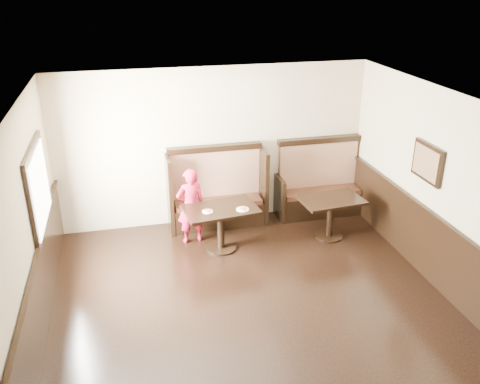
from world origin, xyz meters
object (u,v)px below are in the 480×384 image
object	(u,v)px
booth_main	(217,197)
booth_neighbor	(319,189)
child	(191,206)
table_neighbor	(331,208)
table_main	(221,218)

from	to	relation	value
booth_main	booth_neighbor	bearing A→B (deg)	-0.05
child	table_neighbor	bearing A→B (deg)	161.67
booth_neighbor	child	bearing A→B (deg)	-167.31
table_main	child	distance (m)	0.57
table_main	table_neighbor	bearing A→B (deg)	-7.65
booth_neighbor	table_neighbor	size ratio (longest dim) A/B	1.51
booth_neighbor	table_neighbor	distance (m)	0.97
booth_neighbor	table_main	bearing A→B (deg)	-155.81
table_neighbor	booth_main	bearing A→B (deg)	146.57
booth_neighbor	table_main	xyz separation A→B (m)	(-2.07, -0.93, 0.09)
booth_main	table_main	size ratio (longest dim) A/B	1.41
child	booth_neighbor	bearing A→B (deg)	-176.08
table_neighbor	child	xyz separation A→B (m)	(-2.33, 0.39, 0.12)
booth_main	table_neighbor	world-z (taller)	booth_main
booth_main	table_neighbor	distance (m)	2.02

